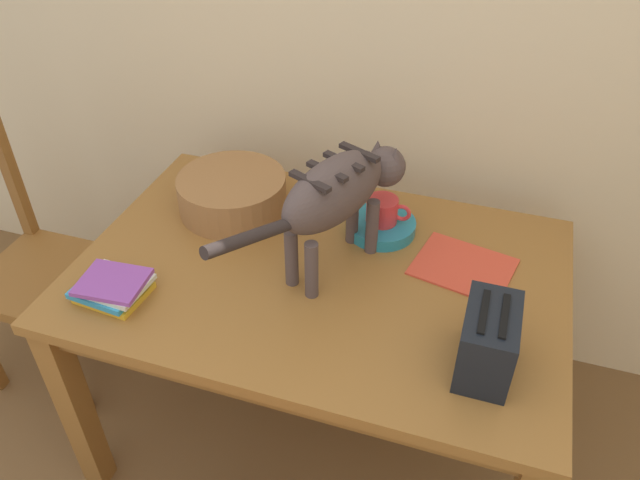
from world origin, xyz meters
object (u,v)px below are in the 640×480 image
(cat, at_px, (340,192))
(toaster, at_px, (488,341))
(book_stack, at_px, (112,287))
(dining_table, at_px, (320,291))
(magazine, at_px, (463,267))
(coffee_mug, at_px, (383,210))
(saucer_bowl, at_px, (381,226))
(wicker_basket, at_px, (232,193))
(wooden_chair_far, at_px, (32,270))

(cat, bearing_deg, toaster, -7.35)
(book_stack, height_order, toaster, toaster)
(dining_table, bearing_deg, magazine, 18.53)
(coffee_mug, relative_size, book_stack, 0.67)
(saucer_bowl, bearing_deg, coffee_mug, 0.00)
(coffee_mug, xyz_separation_m, wicker_basket, (-0.47, -0.03, -0.02))
(magazine, bearing_deg, coffee_mug, 171.79)
(book_stack, distance_m, wicker_basket, 0.49)
(cat, height_order, saucer_bowl, cat)
(magazine, distance_m, book_stack, 0.95)
(dining_table, height_order, magazine, magazine)
(coffee_mug, bearing_deg, book_stack, -140.60)
(dining_table, bearing_deg, coffee_mug, 60.90)
(cat, bearing_deg, magazine, 37.98)
(coffee_mug, relative_size, magazine, 0.51)
(dining_table, relative_size, wooden_chair_far, 1.44)
(wooden_chair_far, bearing_deg, coffee_mug, 100.81)
(book_stack, bearing_deg, wicker_basket, 74.08)
(book_stack, bearing_deg, magazine, 25.08)
(cat, distance_m, book_stack, 0.65)
(saucer_bowl, bearing_deg, magazine, -19.82)
(wicker_basket, xyz_separation_m, toaster, (0.82, -0.41, 0.03))
(cat, bearing_deg, book_stack, -124.62)
(magazine, xyz_separation_m, wooden_chair_far, (-1.44, -0.14, -0.28))
(wooden_chair_far, bearing_deg, book_stack, 64.73)
(saucer_bowl, distance_m, book_stack, 0.78)
(cat, height_order, coffee_mug, cat)
(toaster, bearing_deg, magazine, 104.62)
(cat, relative_size, wooden_chair_far, 0.70)
(saucer_bowl, distance_m, toaster, 0.57)
(book_stack, bearing_deg, wooden_chair_far, 155.02)
(cat, relative_size, book_stack, 3.30)
(coffee_mug, distance_m, magazine, 0.28)
(dining_table, relative_size, magazine, 5.14)
(dining_table, relative_size, cat, 2.07)
(saucer_bowl, distance_m, wicker_basket, 0.47)
(saucer_bowl, relative_size, wooden_chair_far, 0.22)
(book_stack, distance_m, toaster, 0.96)
(cat, height_order, wooden_chair_far, cat)
(cat, distance_m, saucer_bowl, 0.29)
(cat, bearing_deg, saucer_bowl, 90.00)
(coffee_mug, xyz_separation_m, wooden_chair_far, (-1.18, -0.23, -0.36))
(coffee_mug, height_order, wooden_chair_far, wooden_chair_far)
(dining_table, height_order, coffee_mug, coffee_mug)
(toaster, xyz_separation_m, wooden_chair_far, (-1.53, 0.21, -0.37))
(dining_table, distance_m, wooden_chair_far, 1.07)
(toaster, bearing_deg, saucer_bowl, 128.53)
(wicker_basket, height_order, toaster, toaster)
(wooden_chair_far, bearing_deg, saucer_bowl, 100.84)
(cat, xyz_separation_m, magazine, (0.34, 0.08, -0.23))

